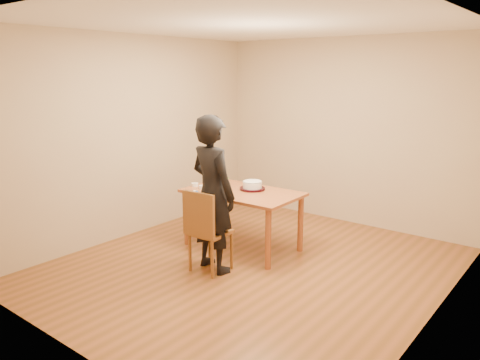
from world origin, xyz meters
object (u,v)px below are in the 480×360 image
Objects in this scene: cake_plate at (252,189)px; cake at (252,185)px; dining_chair at (211,232)px; person at (213,194)px; dining_table at (242,192)px.

cake_plate is 1.35× the size of cake.
cake_plate reaches higher than dining_chair.
cake_plate is 0.88m from person.
cake_plate is at bearing 68.32° from dining_table.
person is at bearing -79.72° from dining_table.
dining_table is at bearing -67.94° from person.
cake is at bearing 0.00° from cake_plate.
cake is (0.05, 0.14, 0.08)m from dining_table.
cake_plate is (-0.10, 0.91, 0.31)m from dining_chair.
dining_chair is 1.20× the size of cake_plate.
cake reaches higher than dining_table.
cake is at bearing 68.32° from dining_table.
dining_chair is 1.62× the size of cake.
dining_table is 0.15m from cake_plate.
dining_table is 0.76m from person.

